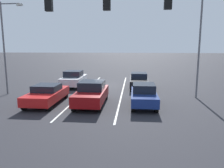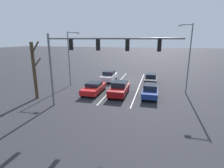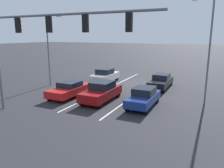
{
  "view_description": "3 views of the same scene",
  "coord_description": "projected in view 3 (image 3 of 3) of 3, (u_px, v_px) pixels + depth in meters",
  "views": [
    {
      "loc": [
        -2.63,
        22.29,
        4.02
      ],
      "look_at": [
        -1.34,
        9.0,
        1.72
      ],
      "focal_mm": 35.0,
      "sensor_mm": 36.0,
      "label": 1
    },
    {
      "loc": [
        -3.89,
        27.28,
        6.52
      ],
      "look_at": [
        1.33,
        6.82,
        1.09
      ],
      "focal_mm": 28.0,
      "sensor_mm": 36.0,
      "label": 2
    },
    {
      "loc": [
        -8.14,
        23.18,
        5.41
      ],
      "look_at": [
        -1.41,
        9.01,
        1.89
      ],
      "focal_mm": 35.0,
      "sensor_mm": 36.0,
      "label": 3
    }
  ],
  "objects": [
    {
      "name": "car_navy_leftlane_front",
      "position": [
        143.0,
        97.0,
        16.8
      ],
      "size": [
        1.7,
        4.16,
        1.49
      ],
      "color": "navy",
      "rests_on": "ground_plane"
    },
    {
      "name": "lane_stripe_left_divider",
      "position": [
        141.0,
        90.0,
        21.86
      ],
      "size": [
        0.12,
        17.55,
        0.01
      ],
      "primitive_type": "cube",
      "color": "silver",
      "rests_on": "ground_plane"
    },
    {
      "name": "lane_stripe_center_divider",
      "position": [
        111.0,
        87.0,
        23.28
      ],
      "size": [
        0.12,
        17.55,
        0.01
      ],
      "primitive_type": "cube",
      "color": "silver",
      "rests_on": "ground_plane"
    },
    {
      "name": "traffic_signal_gantry",
      "position": [
        40.0,
        36.0,
        13.57
      ],
      "size": [
        12.01,
        0.37,
        7.04
      ],
      "color": "slate",
      "rests_on": "ground_plane"
    },
    {
      "name": "car_maroon_midlane_front",
      "position": [
        101.0,
        92.0,
        18.18
      ],
      "size": [
        1.87,
        4.49,
        1.64
      ],
      "color": "maroon",
      "rests_on": "ground_plane"
    },
    {
      "name": "ground_plane",
      "position": [
        135.0,
        83.0,
        25.02
      ],
      "size": [
        240.0,
        240.0,
        0.0
      ],
      "primitive_type": "plane",
      "color": "#28282D"
    },
    {
      "name": "car_silver_rightlane_second",
      "position": [
        105.0,
        76.0,
        25.39
      ],
      "size": [
        1.86,
        4.18,
        1.62
      ],
      "color": "silver",
      "rests_on": "ground_plane"
    },
    {
      "name": "street_lamp_left_shoulder",
      "position": [
        208.0,
        44.0,
        16.62
      ],
      "size": [
        1.64,
        0.24,
        8.29
      ],
      "color": "slate",
      "rests_on": "ground_plane"
    },
    {
      "name": "car_black_leftlane_second",
      "position": [
        161.0,
        81.0,
        22.69
      ],
      "size": [
        1.72,
        4.77,
        1.47
      ],
      "color": "black",
      "rests_on": "ground_plane"
    },
    {
      "name": "street_lamp_right_shoulder",
      "position": [
        49.0,
        45.0,
        22.99
      ],
      "size": [
        1.89,
        0.24,
        7.55
      ],
      "color": "slate",
      "rests_on": "ground_plane"
    },
    {
      "name": "car_red_rightlane_front",
      "position": [
        70.0,
        89.0,
        19.53
      ],
      "size": [
        1.91,
        4.53,
        1.37
      ],
      "color": "red",
      "rests_on": "ground_plane"
    }
  ]
}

